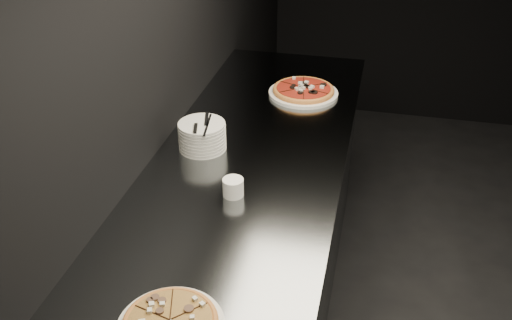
% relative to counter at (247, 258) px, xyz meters
% --- Properties ---
extents(wall_left, '(0.02, 5.00, 2.80)m').
position_rel_counter_xyz_m(wall_left, '(-0.37, 0.00, 0.94)').
color(wall_left, black).
rests_on(wall_left, floor).
extents(counter, '(0.74, 2.44, 0.92)m').
position_rel_counter_xyz_m(counter, '(0.00, 0.00, 0.00)').
color(counter, slate).
rests_on(counter, floor).
extents(pizza_tomato, '(0.38, 0.38, 0.04)m').
position_rel_counter_xyz_m(pizza_tomato, '(0.11, 0.69, 0.48)').
color(pizza_tomato, white).
rests_on(pizza_tomato, counter).
extents(plate_stack, '(0.19, 0.19, 0.11)m').
position_rel_counter_xyz_m(plate_stack, '(-0.20, 0.09, 0.52)').
color(plate_stack, white).
rests_on(plate_stack, counter).
extents(cutlery, '(0.06, 0.20, 0.01)m').
position_rel_counter_xyz_m(cutlery, '(-0.19, 0.08, 0.57)').
color(cutlery, silver).
rests_on(cutlery, plate_stack).
extents(ramekin, '(0.07, 0.07, 0.06)m').
position_rel_counter_xyz_m(ramekin, '(0.01, -0.20, 0.49)').
color(ramekin, white).
rests_on(ramekin, counter).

